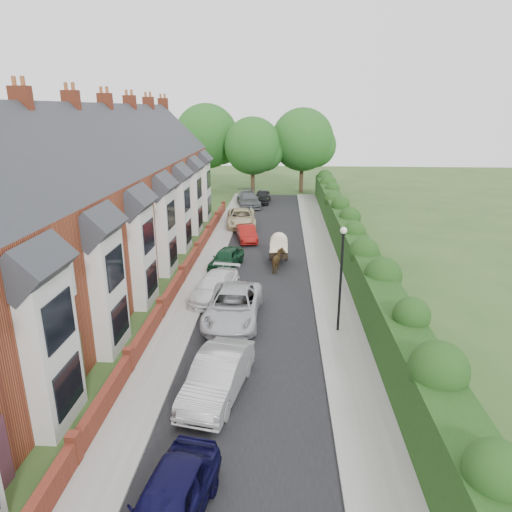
{
  "coord_description": "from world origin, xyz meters",
  "views": [
    {
      "loc": [
        0.66,
        -15.72,
        10.14
      ],
      "look_at": [
        -0.77,
        8.74,
        2.2
      ],
      "focal_mm": 32.0,
      "sensor_mm": 36.0,
      "label": 1
    }
  ],
  "objects_px": {
    "car_navy": "(169,503)",
    "car_black": "(262,197)",
    "lamppost": "(341,267)",
    "car_silver_b": "(233,306)",
    "horse": "(278,261)",
    "horse_cart": "(279,246)",
    "car_beige": "(241,218)",
    "car_grey": "(248,199)",
    "car_white": "(215,286)",
    "car_red": "(247,233)",
    "car_silver_a": "(218,376)",
    "car_green": "(226,258)"
  },
  "relations": [
    {
      "from": "car_navy",
      "to": "car_black",
      "type": "height_order",
      "value": "car_navy"
    },
    {
      "from": "lamppost",
      "to": "car_navy",
      "type": "distance_m",
      "value": 12.46
    },
    {
      "from": "lamppost",
      "to": "car_silver_b",
      "type": "xyz_separation_m",
      "value": [
        -5.08,
        1.0,
        -2.52
      ]
    },
    {
      "from": "horse",
      "to": "horse_cart",
      "type": "height_order",
      "value": "horse_cart"
    },
    {
      "from": "car_beige",
      "to": "car_grey",
      "type": "height_order",
      "value": "car_grey"
    },
    {
      "from": "car_white",
      "to": "car_black",
      "type": "distance_m",
      "value": 27.27
    },
    {
      "from": "car_red",
      "to": "horse_cart",
      "type": "bearing_deg",
      "value": -75.55
    },
    {
      "from": "car_beige",
      "to": "car_white",
      "type": "bearing_deg",
      "value": -96.03
    },
    {
      "from": "car_navy",
      "to": "car_grey",
      "type": "height_order",
      "value": "car_grey"
    },
    {
      "from": "car_beige",
      "to": "horse",
      "type": "xyz_separation_m",
      "value": [
        3.48,
        -11.85,
        -0.04
      ]
    },
    {
      "from": "car_black",
      "to": "horse",
      "type": "distance_m",
      "value": 22.76
    },
    {
      "from": "car_black",
      "to": "horse_cart",
      "type": "distance_m",
      "value": 20.93
    },
    {
      "from": "car_white",
      "to": "car_black",
      "type": "bearing_deg",
      "value": 97.85
    },
    {
      "from": "car_silver_b",
      "to": "car_grey",
      "type": "height_order",
      "value": "car_grey"
    },
    {
      "from": "car_silver_a",
      "to": "car_red",
      "type": "bearing_deg",
      "value": 102.19
    },
    {
      "from": "car_navy",
      "to": "horse",
      "type": "distance_m",
      "value": 19.41
    },
    {
      "from": "car_silver_b",
      "to": "car_white",
      "type": "distance_m",
      "value": 3.06
    },
    {
      "from": "car_red",
      "to": "car_beige",
      "type": "height_order",
      "value": "car_beige"
    },
    {
      "from": "lamppost",
      "to": "horse",
      "type": "xyz_separation_m",
      "value": [
        -2.92,
        8.34,
        -2.58
      ]
    },
    {
      "from": "horse",
      "to": "horse_cart",
      "type": "distance_m",
      "value": 1.89
    },
    {
      "from": "car_silver_a",
      "to": "horse_cart",
      "type": "xyz_separation_m",
      "value": [
        2.08,
        15.44,
        0.38
      ]
    },
    {
      "from": "car_grey",
      "to": "horse_cart",
      "type": "distance_m",
      "value": 19.09
    },
    {
      "from": "car_grey",
      "to": "car_silver_a",
      "type": "bearing_deg",
      "value": -98.32
    },
    {
      "from": "car_silver_a",
      "to": "car_green",
      "type": "relative_size",
      "value": 1.24
    },
    {
      "from": "lamppost",
      "to": "car_white",
      "type": "height_order",
      "value": "lamppost"
    },
    {
      "from": "car_navy",
      "to": "car_silver_b",
      "type": "bearing_deg",
      "value": 97.87
    },
    {
      "from": "car_navy",
      "to": "horse",
      "type": "xyz_separation_m",
      "value": [
        2.51,
        19.25,
        -0.01
      ]
    },
    {
      "from": "lamppost",
      "to": "car_navy",
      "type": "xyz_separation_m",
      "value": [
        -5.43,
        -10.91,
        -2.57
      ]
    },
    {
      "from": "car_silver_b",
      "to": "horse",
      "type": "height_order",
      "value": "car_silver_b"
    },
    {
      "from": "car_navy",
      "to": "car_black",
      "type": "xyz_separation_m",
      "value": [
        0.43,
        41.91,
        -0.01
      ]
    },
    {
      "from": "car_silver_a",
      "to": "horse_cart",
      "type": "height_order",
      "value": "horse_cart"
    },
    {
      "from": "car_green",
      "to": "car_red",
      "type": "distance_m",
      "value": 6.55
    },
    {
      "from": "car_grey",
      "to": "car_black",
      "type": "bearing_deg",
      "value": 45.19
    },
    {
      "from": "car_white",
      "to": "car_green",
      "type": "height_order",
      "value": "car_white"
    },
    {
      "from": "lamppost",
      "to": "car_green",
      "type": "distance_m",
      "value": 11.32
    },
    {
      "from": "car_beige",
      "to": "horse_cart",
      "type": "height_order",
      "value": "horse_cart"
    },
    {
      "from": "lamppost",
      "to": "car_green",
      "type": "bearing_deg",
      "value": 125.55
    },
    {
      "from": "car_silver_a",
      "to": "lamppost",
      "type": "bearing_deg",
      "value": 57.11
    },
    {
      "from": "lamppost",
      "to": "car_beige",
      "type": "distance_m",
      "value": 21.33
    },
    {
      "from": "car_grey",
      "to": "horse_cart",
      "type": "bearing_deg",
      "value": -90.16
    },
    {
      "from": "lamppost",
      "to": "car_navy",
      "type": "bearing_deg",
      "value": -116.47
    },
    {
      "from": "car_red",
      "to": "car_black",
      "type": "bearing_deg",
      "value": 75.89
    },
    {
      "from": "car_silver_a",
      "to": "car_navy",
      "type": "bearing_deg",
      "value": -83.74
    },
    {
      "from": "car_navy",
      "to": "car_silver_a",
      "type": "height_order",
      "value": "car_silver_a"
    },
    {
      "from": "car_silver_a",
      "to": "car_green",
      "type": "bearing_deg",
      "value": 106.28
    },
    {
      "from": "lamppost",
      "to": "car_green",
      "type": "relative_size",
      "value": 1.35
    },
    {
      "from": "car_white",
      "to": "car_silver_a",
      "type": "bearing_deg",
      "value": -70.4
    },
    {
      "from": "lamppost",
      "to": "car_white",
      "type": "relative_size",
      "value": 1.09
    },
    {
      "from": "horse",
      "to": "horse_cart",
      "type": "relative_size",
      "value": 0.61
    },
    {
      "from": "car_silver_b",
      "to": "car_white",
      "type": "xyz_separation_m",
      "value": [
        -1.32,
        2.76,
        -0.09
      ]
    }
  ]
}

